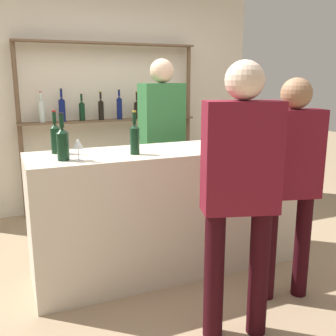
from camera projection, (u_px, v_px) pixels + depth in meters
ground_plane at (168, 267)px, 3.36m from camera, size 16.00×16.00×0.00m
bar_counter at (168, 210)px, 3.25m from camera, size 2.19×0.64×1.02m
back_wall at (106, 93)px, 4.77m from camera, size 3.79×0.12×2.80m
back_shelf at (110, 103)px, 4.63m from camera, size 2.10×0.18×1.97m
counter_bottle_0 at (55, 137)px, 2.94m from camera, size 0.07×0.07×0.32m
counter_bottle_1 at (135, 138)px, 2.90m from camera, size 0.07×0.07×0.32m
counter_bottle_2 at (63, 143)px, 2.69m from camera, size 0.08×0.08×0.33m
counter_bottle_3 at (221, 128)px, 3.34m from camera, size 0.07×0.07×0.34m
wine_glass at (78, 144)px, 2.69m from camera, size 0.08×0.08×0.15m
customer_right at (291, 173)px, 2.71m from camera, size 0.43×0.27×1.58m
server_behind_counter at (162, 133)px, 3.89m from camera, size 0.46×0.25×1.76m
customer_center at (240, 183)px, 2.27m from camera, size 0.48×0.31×1.68m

